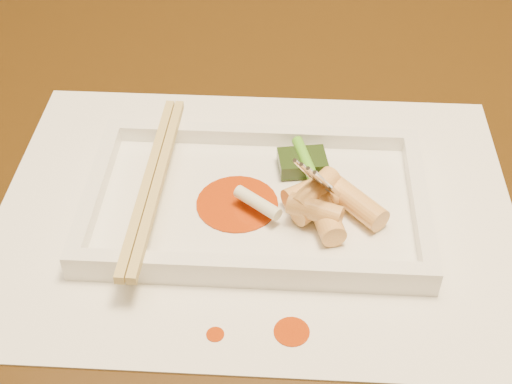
# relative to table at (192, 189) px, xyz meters

# --- Properties ---
(table) EXTENTS (1.40, 0.90, 0.75)m
(table) POSITION_rel_table_xyz_m (0.00, 0.00, 0.00)
(table) COLOR black
(table) RESTS_ON ground
(placemat) EXTENTS (0.40, 0.30, 0.00)m
(placemat) POSITION_rel_table_xyz_m (0.07, -0.13, 0.10)
(placemat) COLOR white
(placemat) RESTS_ON table
(sauce_splatter_a) EXTENTS (0.02, 0.02, 0.00)m
(sauce_splatter_a) POSITION_rel_table_xyz_m (0.10, -0.25, 0.10)
(sauce_splatter_a) COLOR #AE3305
(sauce_splatter_a) RESTS_ON placemat
(sauce_splatter_b) EXTENTS (0.01, 0.01, 0.00)m
(sauce_splatter_b) POSITION_rel_table_xyz_m (0.05, -0.25, 0.10)
(sauce_splatter_b) COLOR #AE3305
(sauce_splatter_b) RESTS_ON placemat
(plate_base) EXTENTS (0.26, 0.16, 0.01)m
(plate_base) POSITION_rel_table_xyz_m (0.07, -0.13, 0.11)
(plate_base) COLOR white
(plate_base) RESTS_ON placemat
(plate_rim_far) EXTENTS (0.26, 0.01, 0.01)m
(plate_rim_far) POSITION_rel_table_xyz_m (0.07, -0.06, 0.12)
(plate_rim_far) COLOR white
(plate_rim_far) RESTS_ON plate_base
(plate_rim_near) EXTENTS (0.26, 0.01, 0.01)m
(plate_rim_near) POSITION_rel_table_xyz_m (0.07, -0.20, 0.12)
(plate_rim_near) COLOR white
(plate_rim_near) RESTS_ON plate_base
(plate_rim_left) EXTENTS (0.01, 0.14, 0.01)m
(plate_rim_left) POSITION_rel_table_xyz_m (-0.05, -0.13, 0.12)
(plate_rim_left) COLOR white
(plate_rim_left) RESTS_ON plate_base
(plate_rim_right) EXTENTS (0.01, 0.14, 0.01)m
(plate_rim_right) POSITION_rel_table_xyz_m (0.20, -0.13, 0.12)
(plate_rim_right) COLOR white
(plate_rim_right) RESTS_ON plate_base
(veg_piece) EXTENTS (0.04, 0.03, 0.01)m
(veg_piece) POSITION_rel_table_xyz_m (0.11, -0.09, 0.12)
(veg_piece) COLOR black
(veg_piece) RESTS_ON plate_base
(scallion_white) EXTENTS (0.04, 0.03, 0.01)m
(scallion_white) POSITION_rel_table_xyz_m (0.07, -0.14, 0.12)
(scallion_white) COLOR #EAEACC
(scallion_white) RESTS_ON plate_base
(scallion_green) EXTENTS (0.03, 0.08, 0.01)m
(scallion_green) POSITION_rel_table_xyz_m (0.11, -0.11, 0.12)
(scallion_green) COLOR #45A11A
(scallion_green) RESTS_ON plate_base
(chopstick_a) EXTENTS (0.01, 0.20, 0.01)m
(chopstick_a) POSITION_rel_table_xyz_m (-0.01, -0.13, 0.13)
(chopstick_a) COLOR tan
(chopstick_a) RESTS_ON plate_rim_near
(chopstick_b) EXTENTS (0.01, 0.20, 0.01)m
(chopstick_b) POSITION_rel_table_xyz_m (-0.00, -0.13, 0.13)
(chopstick_b) COLOR tan
(chopstick_b) RESTS_ON plate_rim_near
(fork) EXTENTS (0.09, 0.10, 0.14)m
(fork) POSITION_rel_table_xyz_m (0.14, -0.11, 0.18)
(fork) COLOR silver
(fork) RESTS_ON plate_base
(sauce_blob_0) EXTENTS (0.06, 0.06, 0.00)m
(sauce_blob_0) POSITION_rel_table_xyz_m (0.06, -0.13, 0.11)
(sauce_blob_0) COLOR #AE3305
(sauce_blob_0) RESTS_ON plate_base
(rice_cake_0) EXTENTS (0.05, 0.05, 0.02)m
(rice_cake_0) POSITION_rel_table_xyz_m (0.15, -0.14, 0.12)
(rice_cake_0) COLOR #EBBF6D
(rice_cake_0) RESTS_ON plate_base
(rice_cake_1) EXTENTS (0.05, 0.04, 0.02)m
(rice_cake_1) POSITION_rel_table_xyz_m (0.11, -0.13, 0.12)
(rice_cake_1) COLOR #EBBF6D
(rice_cake_1) RESTS_ON plate_base
(rice_cake_2) EXTENTS (0.04, 0.05, 0.02)m
(rice_cake_2) POSITION_rel_table_xyz_m (0.12, -0.14, 0.13)
(rice_cake_2) COLOR #EBBF6D
(rice_cake_2) RESTS_ON plate_base
(rice_cake_3) EXTENTS (0.03, 0.05, 0.02)m
(rice_cake_3) POSITION_rel_table_xyz_m (0.13, -0.15, 0.12)
(rice_cake_3) COLOR #EBBF6D
(rice_cake_3) RESTS_ON plate_base
(rice_cake_4) EXTENTS (0.04, 0.04, 0.02)m
(rice_cake_4) POSITION_rel_table_xyz_m (0.12, -0.14, 0.12)
(rice_cake_4) COLOR #EBBF6D
(rice_cake_4) RESTS_ON plate_base
(rice_cake_5) EXTENTS (0.04, 0.03, 0.02)m
(rice_cake_5) POSITION_rel_table_xyz_m (0.12, -0.15, 0.13)
(rice_cake_5) COLOR #EBBF6D
(rice_cake_5) RESTS_ON plate_base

